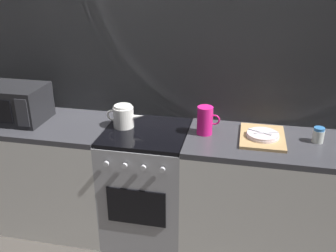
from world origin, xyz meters
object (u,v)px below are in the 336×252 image
stove_unit (147,184)px  spice_jar (318,135)px  kettle (124,116)px  pitcher (205,120)px  dish_pile (262,136)px  microwave (15,103)px

stove_unit → spice_jar: 1.28m
stove_unit → kettle: kettle is taller
pitcher → dish_pile: bearing=-0.4°
spice_jar → pitcher: bearing=-178.4°
pitcher → dish_pile: pitcher is taller
stove_unit → spice_jar: bearing=2.9°
microwave → pitcher: (1.43, 0.05, -0.03)m
kettle → pitcher: pitcher is taller
dish_pile → spice_jar: (0.36, 0.02, 0.03)m
stove_unit → pitcher: (0.42, 0.04, 0.55)m
microwave → pitcher: 1.43m
microwave → dish_pile: bearing=1.3°
dish_pile → microwave: bearing=-178.7°
microwave → dish_pile: (1.83, 0.04, -0.12)m
pitcher → spice_jar: size_ratio=1.90×
kettle → dish_pile: size_ratio=0.71×
kettle → spice_jar: (1.35, 0.02, -0.03)m
stove_unit → dish_pile: 0.94m
stove_unit → dish_pile: size_ratio=2.25×
stove_unit → pitcher: pitcher is taller
stove_unit → dish_pile: bearing=2.4°
kettle → spice_jar: size_ratio=2.71×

